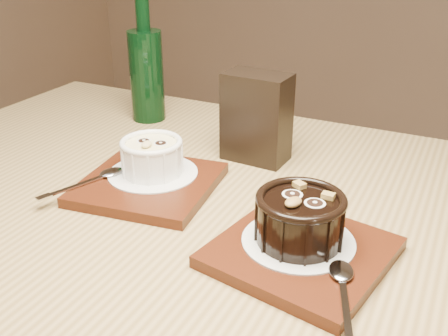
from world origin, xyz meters
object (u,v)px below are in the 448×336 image
at_px(ramekin_white, 152,155).
at_px(ramekin_dark, 300,216).
at_px(tray_right, 301,252).
at_px(table, 227,271).
at_px(condiment_stand, 257,117).
at_px(green_bottle, 146,72).
at_px(tray_left, 149,184).

relative_size(ramekin_white, ramekin_dark, 0.88).
relative_size(tray_right, ramekin_dark, 1.77).
bearing_deg(ramekin_white, table, -21.42).
relative_size(ramekin_white, tray_right, 0.50).
distance_m(condiment_stand, green_bottle, 0.27).
bearing_deg(ramekin_white, condiment_stand, 48.47).
distance_m(ramekin_white, ramekin_dark, 0.26).
bearing_deg(condiment_stand, ramekin_white, -121.07).
relative_size(table, ramekin_dark, 12.20).
relative_size(ramekin_dark, condiment_stand, 0.73).
bearing_deg(tray_right, table, 160.53).
height_order(table, tray_left, tray_left).
distance_m(table, ramekin_white, 0.20).
height_order(tray_left, ramekin_dark, ramekin_dark).
bearing_deg(ramekin_dark, table, 176.09).
xyz_separation_m(tray_left, ramekin_white, (-0.01, 0.02, 0.04)).
height_order(table, condiment_stand, condiment_stand).
height_order(table, green_bottle, green_bottle).
relative_size(tray_left, ramekin_white, 2.01).
bearing_deg(tray_right, green_bottle, 146.35).
height_order(tray_left, condiment_stand, condiment_stand).
bearing_deg(ramekin_dark, ramekin_white, 179.28).
xyz_separation_m(ramekin_white, condiment_stand, (0.09, 0.15, 0.03)).
bearing_deg(tray_left, tray_right, -11.32).
xyz_separation_m(tray_right, condiment_stand, (-0.17, 0.22, 0.06)).
bearing_deg(tray_left, green_bottle, 126.98).
xyz_separation_m(table, tray_left, (-0.13, 0.01, 0.10)).
height_order(table, tray_right, tray_right).
xyz_separation_m(table, green_bottle, (-0.31, 0.24, 0.18)).
xyz_separation_m(table, tray_right, (0.12, -0.04, 0.10)).
xyz_separation_m(table, condiment_stand, (-0.05, 0.18, 0.16)).
xyz_separation_m(tray_right, green_bottle, (-0.43, 0.29, 0.08)).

